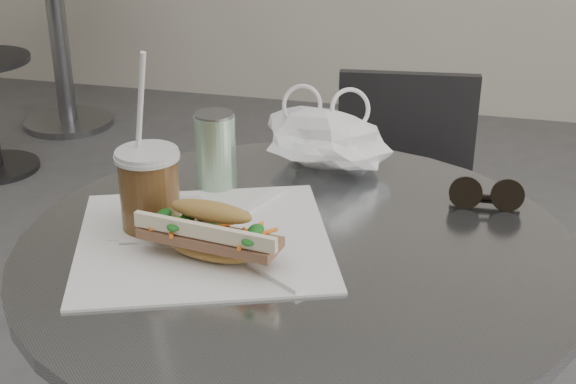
% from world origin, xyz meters
% --- Properties ---
extents(bg_table, '(0.70, 0.70, 0.74)m').
position_xyz_m(bg_table, '(-1.60, 2.40, 0.47)').
color(bg_table, slate).
rests_on(bg_table, ground).
extents(chair_far, '(0.40, 0.42, 0.75)m').
position_xyz_m(chair_far, '(0.08, 0.87, 0.34)').
color(chair_far, '#2C2C2F').
rests_on(chair_far, ground).
extents(sandwich_paper, '(0.43, 0.42, 0.00)m').
position_xyz_m(sandwich_paper, '(-0.12, 0.18, 0.74)').
color(sandwich_paper, white).
rests_on(sandwich_paper, cafe_table).
extents(banh_mi, '(0.24, 0.12, 0.08)m').
position_xyz_m(banh_mi, '(-0.10, 0.13, 0.78)').
color(banh_mi, '#A7893F').
rests_on(banh_mi, sandwich_paper).
extents(iced_coffee, '(0.09, 0.09, 0.26)m').
position_xyz_m(iced_coffee, '(-0.20, 0.19, 0.80)').
color(iced_coffee, brown).
rests_on(iced_coffee, cafe_table).
extents(sunglasses, '(0.11, 0.03, 0.05)m').
position_xyz_m(sunglasses, '(0.24, 0.37, 0.76)').
color(sunglasses, black).
rests_on(sunglasses, cafe_table).
extents(plastic_bag, '(0.22, 0.19, 0.10)m').
position_xyz_m(plastic_bag, '(-0.02, 0.46, 0.79)').
color(plastic_bag, white).
rests_on(plastic_bag, cafe_table).
extents(napkin_stack, '(0.12, 0.12, 0.01)m').
position_xyz_m(napkin_stack, '(-0.20, 0.19, 0.74)').
color(napkin_stack, white).
rests_on(napkin_stack, cafe_table).
extents(drink_can, '(0.06, 0.06, 0.12)m').
position_xyz_m(drink_can, '(-0.16, 0.35, 0.80)').
color(drink_can, '#57965E').
rests_on(drink_can, cafe_table).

